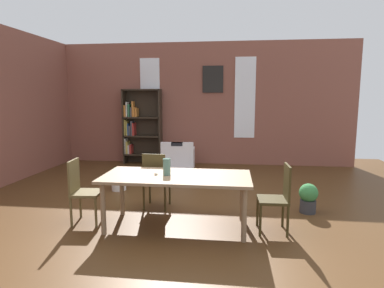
% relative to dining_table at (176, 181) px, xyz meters
% --- Properties ---
extents(ground_plane, '(10.79, 10.79, 0.00)m').
position_rel_dining_table_xyz_m(ground_plane, '(-0.20, 0.40, -0.68)').
color(ground_plane, '#503219').
extents(back_wall_brick, '(8.50, 0.12, 3.34)m').
position_rel_dining_table_xyz_m(back_wall_brick, '(-0.20, 4.61, 0.99)').
color(back_wall_brick, brown).
rests_on(back_wall_brick, ground).
extents(window_pane_0, '(0.55, 0.02, 2.17)m').
position_rel_dining_table_xyz_m(window_pane_0, '(-1.52, 4.54, 1.15)').
color(window_pane_0, white).
extents(window_pane_1, '(0.55, 0.02, 2.17)m').
position_rel_dining_table_xyz_m(window_pane_1, '(1.11, 4.54, 1.15)').
color(window_pane_1, white).
extents(dining_table, '(2.09, 0.96, 0.76)m').
position_rel_dining_table_xyz_m(dining_table, '(0.00, 0.00, 0.00)').
color(dining_table, '#886B4F').
rests_on(dining_table, ground).
extents(vase_on_table, '(0.11, 0.11, 0.24)m').
position_rel_dining_table_xyz_m(vase_on_table, '(-0.14, 0.00, 0.20)').
color(vase_on_table, '#4C7266').
rests_on(vase_on_table, dining_table).
extents(tealight_candle_0, '(0.04, 0.04, 0.03)m').
position_rel_dining_table_xyz_m(tealight_candle_0, '(-0.29, -0.02, 0.09)').
color(tealight_candle_0, silver).
rests_on(tealight_candle_0, dining_table).
extents(dining_chair_head_right, '(0.41, 0.41, 0.95)m').
position_rel_dining_table_xyz_m(dining_chair_head_right, '(1.42, 0.00, -0.17)').
color(dining_chair_head_right, '#392F15').
rests_on(dining_chair_head_right, ground).
extents(dining_chair_far_left, '(0.41, 0.41, 0.95)m').
position_rel_dining_table_xyz_m(dining_chair_far_left, '(-0.47, 0.71, -0.17)').
color(dining_chair_far_left, '#3B3017').
rests_on(dining_chair_far_left, ground).
extents(dining_chair_head_left, '(0.44, 0.44, 0.95)m').
position_rel_dining_table_xyz_m(dining_chair_head_left, '(-1.42, -0.01, -0.17)').
color(dining_chair_head_left, brown).
rests_on(dining_chair_head_left, ground).
extents(bookshelf_tall, '(1.07, 0.33, 2.07)m').
position_rel_dining_table_xyz_m(bookshelf_tall, '(-1.80, 4.35, 0.38)').
color(bookshelf_tall, '#2D2319').
rests_on(bookshelf_tall, ground).
extents(armchair_white, '(0.85, 0.85, 0.75)m').
position_rel_dining_table_xyz_m(armchair_white, '(-0.58, 3.65, -0.40)').
color(armchair_white, white).
rests_on(armchair_white, ground).
extents(potted_plant_by_shelf, '(0.30, 0.30, 0.48)m').
position_rel_dining_table_xyz_m(potted_plant_by_shelf, '(2.01, 0.82, -0.43)').
color(potted_plant_by_shelf, '#333338').
rests_on(potted_plant_by_shelf, ground).
extents(potted_plant_corner, '(0.35, 0.35, 0.48)m').
position_rel_dining_table_xyz_m(potted_plant_corner, '(-1.47, 1.69, -0.43)').
color(potted_plant_corner, silver).
rests_on(potted_plant_corner, ground).
extents(striped_rug, '(1.43, 0.78, 0.01)m').
position_rel_dining_table_xyz_m(striped_rug, '(-0.41, 3.17, -0.68)').
color(striped_rug, '#1E1E33').
rests_on(striped_rug, ground).
extents(framed_picture, '(0.56, 0.03, 0.72)m').
position_rel_dining_table_xyz_m(framed_picture, '(0.24, 4.53, 1.65)').
color(framed_picture, black).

